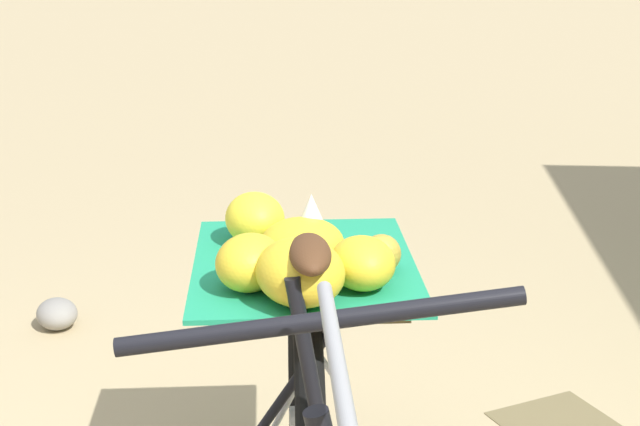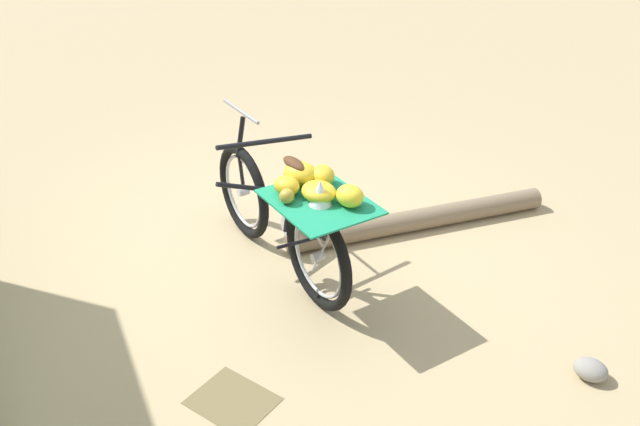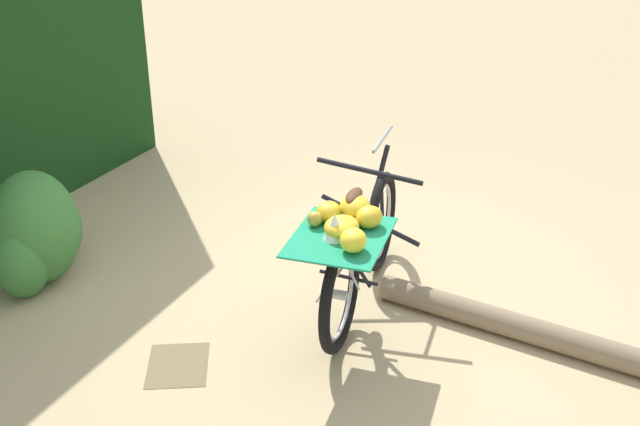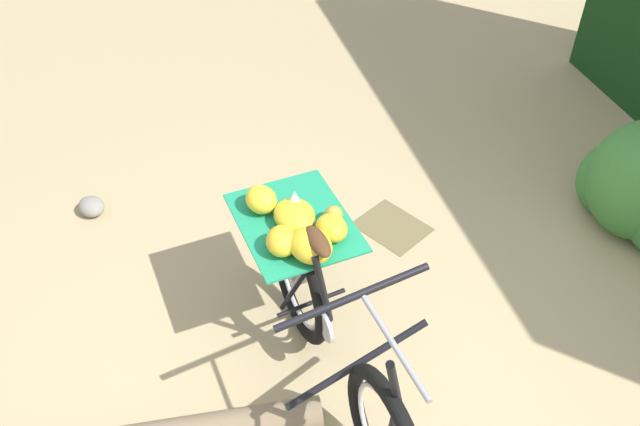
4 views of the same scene
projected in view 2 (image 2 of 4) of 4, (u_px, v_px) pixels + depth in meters
The scene contains 5 objects.
ground_plane at pixel (242, 263), 4.97m from camera, with size 60.00×60.00×0.00m, color tan.
bicycle at pixel (287, 212), 4.59m from camera, with size 1.76×0.99×1.03m.
fallen_log at pixel (419, 219), 5.35m from camera, with size 0.17×0.17×2.14m, color #7F6B51.
path_stone at pixel (591, 370), 3.91m from camera, with size 0.19×0.16×0.12m, color gray.
leaf_litter_patch at pixel (233, 401), 3.78m from camera, with size 0.44×0.36×0.01m, color olive.
Camera 2 is at (2.87, -3.03, 2.77)m, focal length 38.52 mm.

